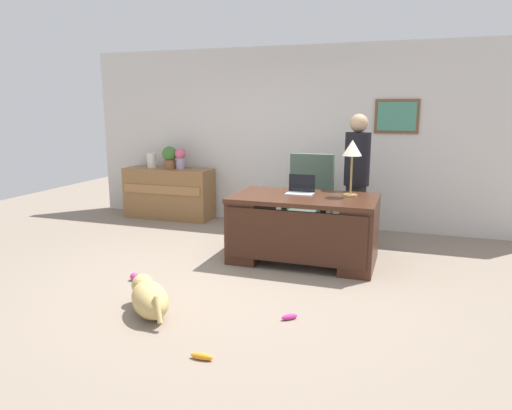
{
  "coord_description": "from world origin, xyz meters",
  "views": [
    {
      "loc": [
        1.67,
        -4.4,
        1.79
      ],
      "look_at": [
        0.07,
        0.3,
        0.75
      ],
      "focal_mm": 32.51,
      "sensor_mm": 36.0,
      "label": 1
    }
  ],
  "objects": [
    {
      "name": "vase_with_flowers",
      "position": [
        -1.88,
        2.25,
        1.01
      ],
      "size": [
        0.17,
        0.17,
        0.33
      ],
      "color": "#A093B7",
      "rests_on": "credenza"
    },
    {
      "name": "dog_toy_bone",
      "position": [
        0.31,
        -1.63,
        0.03
      ],
      "size": [
        0.18,
        0.06,
        0.05
      ],
      "primitive_type": "ellipsoid",
      "rotation": [
        0.0,
        0.0,
        0.03
      ],
      "color": "orange",
      "rests_on": "ground_plane"
    },
    {
      "name": "dog_lying",
      "position": [
        -0.46,
        -1.08,
        0.16
      ],
      "size": [
        0.61,
        0.61,
        0.3
      ],
      "color": "tan",
      "rests_on": "ground_plane"
    },
    {
      "name": "armchair",
      "position": [
        0.35,
        1.72,
        0.51
      ],
      "size": [
        0.6,
        0.59,
        1.17
      ],
      "color": "#475B4C",
      "rests_on": "ground_plane"
    },
    {
      "name": "desk",
      "position": [
        0.49,
        0.78,
        0.42
      ],
      "size": [
        1.67,
        0.96,
        0.79
      ],
      "color": "#422316",
      "rests_on": "ground_plane"
    },
    {
      "name": "laptop",
      "position": [
        0.42,
        0.93,
        0.84
      ],
      "size": [
        0.32,
        0.22,
        0.23
      ],
      "color": "#B2B5BA",
      "rests_on": "desk"
    },
    {
      "name": "person_standing",
      "position": [
        1.0,
        1.54,
        0.89
      ],
      "size": [
        0.32,
        0.32,
        1.72
      ],
      "color": "#262323",
      "rests_on": "ground_plane"
    },
    {
      "name": "desk_lamp",
      "position": [
        1.0,
        0.95,
        1.3
      ],
      "size": [
        0.22,
        0.22,
        0.65
      ],
      "color": "#9E8447",
      "rests_on": "desk"
    },
    {
      "name": "potted_plant",
      "position": [
        -2.07,
        2.25,
        1.02
      ],
      "size": [
        0.24,
        0.24,
        0.36
      ],
      "color": "brown",
      "rests_on": "credenza"
    },
    {
      "name": "dog_toy_ball",
      "position": [
        -1.05,
        -0.42,
        0.04
      ],
      "size": [
        0.08,
        0.08,
        0.08
      ],
      "primitive_type": "sphere",
      "color": "#D8338C",
      "rests_on": "ground_plane"
    },
    {
      "name": "back_wall",
      "position": [
        0.01,
        2.6,
        1.35
      ],
      "size": [
        7.0,
        0.16,
        2.7
      ],
      "color": "silver",
      "rests_on": "ground_plane"
    },
    {
      "name": "credenza",
      "position": [
        -2.11,
        2.25,
        0.41
      ],
      "size": [
        1.46,
        0.5,
        0.82
      ],
      "color": "olive",
      "rests_on": "ground_plane"
    },
    {
      "name": "vase_empty",
      "position": [
        -2.41,
        2.25,
        0.94
      ],
      "size": [
        0.15,
        0.15,
        0.24
      ],
      "primitive_type": "cylinder",
      "color": "silver",
      "rests_on": "credenza"
    },
    {
      "name": "ground_plane",
      "position": [
        0.0,
        0.0,
        0.0
      ],
      "size": [
        12.0,
        12.0,
        0.0
      ],
      "primitive_type": "plane",
      "color": "gray"
    },
    {
      "name": "dog_toy_plush",
      "position": [
        0.74,
        -0.79,
        0.03
      ],
      "size": [
        0.15,
        0.14,
        0.05
      ],
      "primitive_type": "ellipsoid",
      "rotation": [
        0.0,
        0.0,
        0.7
      ],
      "color": "#D8338C",
      "rests_on": "ground_plane"
    }
  ]
}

